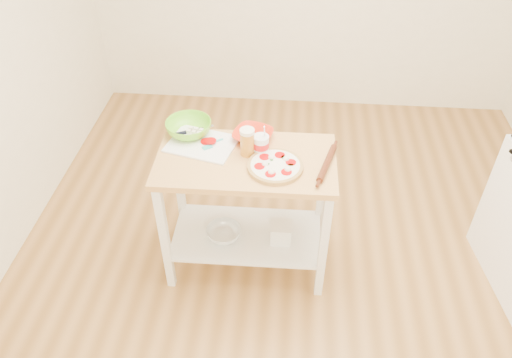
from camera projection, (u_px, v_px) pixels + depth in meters
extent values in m
cube|color=#AD7A40|center=(298.00, 272.00, 3.44)|extent=(4.00, 4.50, 0.02)
cube|color=tan|center=(246.00, 161.00, 2.95)|extent=(1.07, 0.59, 0.04)
cube|color=white|center=(247.00, 235.00, 3.35)|extent=(0.99, 0.53, 0.02)
cube|color=white|center=(165.00, 239.00, 3.08)|extent=(0.05, 0.05, 0.86)
cube|color=white|center=(180.00, 187.00, 3.45)|extent=(0.05, 0.05, 0.86)
cube|color=white|center=(323.00, 248.00, 3.02)|extent=(0.05, 0.05, 0.86)
cube|color=white|center=(321.00, 194.00, 3.40)|extent=(0.05, 0.05, 0.86)
cylinder|color=tan|center=(275.00, 167.00, 2.86)|extent=(0.32, 0.32, 0.02)
cylinder|color=tan|center=(275.00, 165.00, 2.85)|extent=(0.32, 0.32, 0.01)
cylinder|color=white|center=(275.00, 165.00, 2.85)|extent=(0.28, 0.28, 0.01)
cylinder|color=#C80204|center=(291.00, 162.00, 2.86)|extent=(0.06, 0.06, 0.01)
cylinder|color=#C80204|center=(280.00, 155.00, 2.92)|extent=(0.06, 0.06, 0.01)
cylinder|color=#C80204|center=(264.00, 157.00, 2.90)|extent=(0.06, 0.06, 0.01)
cylinder|color=#C80204|center=(259.00, 166.00, 2.83)|extent=(0.06, 0.06, 0.01)
cylinder|color=#C80204|center=(270.00, 174.00, 2.78)|extent=(0.06, 0.06, 0.01)
cylinder|color=#C80204|center=(286.00, 172.00, 2.80)|extent=(0.06, 0.06, 0.01)
sphere|color=white|center=(286.00, 159.00, 2.88)|extent=(0.04, 0.04, 0.04)
sphere|color=white|center=(271.00, 158.00, 2.90)|extent=(0.04, 0.04, 0.04)
sphere|color=white|center=(265.00, 164.00, 2.85)|extent=(0.04, 0.04, 0.04)
sphere|color=white|center=(271.00, 173.00, 2.79)|extent=(0.04, 0.04, 0.04)
sphere|color=white|center=(288.00, 170.00, 2.81)|extent=(0.04, 0.04, 0.04)
plane|color=#125015|center=(291.00, 165.00, 2.84)|extent=(0.03, 0.03, 0.00)
plane|color=#125015|center=(283.00, 157.00, 2.90)|extent=(0.04, 0.04, 0.00)
plane|color=#125015|center=(271.00, 159.00, 2.88)|extent=(0.04, 0.04, 0.00)
plane|color=#125015|center=(267.00, 164.00, 2.85)|extent=(0.03, 0.03, 0.00)
cube|color=white|center=(202.00, 144.00, 3.04)|extent=(0.46, 0.39, 0.01)
cube|color=#F4EACC|center=(189.00, 132.00, 3.11)|extent=(0.03, 0.03, 0.02)
cube|color=#F4EACC|center=(194.00, 133.00, 3.10)|extent=(0.03, 0.03, 0.02)
cube|color=#F4EACC|center=(199.00, 134.00, 3.09)|extent=(0.03, 0.03, 0.02)
cube|color=#F4EACC|center=(191.00, 129.00, 3.13)|extent=(0.03, 0.03, 0.02)
cube|color=#F4EACC|center=(196.00, 130.00, 3.12)|extent=(0.03, 0.03, 0.02)
cube|color=#F4EACC|center=(201.00, 131.00, 3.11)|extent=(0.03, 0.03, 0.02)
cylinder|color=#C80204|center=(206.00, 141.00, 3.04)|extent=(0.07, 0.07, 0.01)
cylinder|color=#C80204|center=(208.00, 141.00, 3.03)|extent=(0.07, 0.07, 0.01)
cylinder|color=#C80204|center=(211.00, 141.00, 3.03)|extent=(0.07, 0.07, 0.01)
cube|color=#32B4B3|center=(207.00, 147.00, 3.00)|extent=(0.07, 0.06, 0.01)
cylinder|color=#32B4B3|center=(216.00, 141.00, 3.04)|extent=(0.09, 0.07, 0.01)
cube|color=silver|center=(200.00, 129.00, 3.15)|extent=(0.17, 0.10, 0.00)
cube|color=black|center=(180.00, 133.00, 3.10)|extent=(0.10, 0.06, 0.01)
imported|color=red|center=(253.00, 136.00, 3.06)|extent=(0.30, 0.30, 0.06)
imported|color=#72D025|center=(189.00, 128.00, 3.10)|extent=(0.37, 0.37, 0.09)
cylinder|color=#C37C24|center=(247.00, 144.00, 2.92)|extent=(0.08, 0.08, 0.15)
cylinder|color=white|center=(247.00, 131.00, 2.87)|extent=(0.09, 0.09, 0.02)
cylinder|color=white|center=(261.00, 144.00, 2.95)|extent=(0.09, 0.09, 0.11)
cylinder|color=red|center=(261.00, 144.00, 2.95)|extent=(0.10, 0.10, 0.04)
cylinder|color=silver|center=(264.00, 132.00, 2.89)|extent=(0.01, 0.06, 0.12)
cylinder|color=#5D2915|center=(327.00, 163.00, 2.87)|extent=(0.13, 0.33, 0.04)
imported|color=silver|center=(224.00, 233.00, 3.30)|extent=(0.31, 0.31, 0.07)
cube|color=white|center=(281.00, 232.00, 3.27)|extent=(0.14, 0.14, 0.13)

